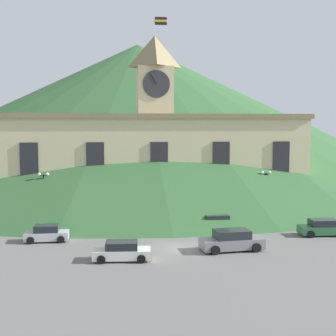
{
  "coord_description": "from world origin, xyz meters",
  "views": [
    {
      "loc": [
        -5.68,
        -38.94,
        10.58
      ],
      "look_at": [
        0.0,
        7.74,
        6.22
      ],
      "focal_mm": 50.0,
      "sensor_mm": 36.0,
      "label": 1
    }
  ],
  "objects_px": {
    "street_lamp_right": "(44,185)",
    "car_gray_pickup": "(232,241)",
    "pedestrian": "(59,218)",
    "car_white_taxi": "(122,251)",
    "car_silver_hatch": "(47,234)",
    "car_red_sedan": "(216,222)",
    "street_lamp_far_left": "(266,182)",
    "car_green_wagon": "(323,228)",
    "street_lamp_left": "(156,184)"
  },
  "relations": [
    {
      "from": "street_lamp_right",
      "to": "car_gray_pickup",
      "type": "relative_size",
      "value": 0.95
    },
    {
      "from": "car_gray_pickup",
      "to": "pedestrian",
      "type": "bearing_deg",
      "value": 139.15
    },
    {
      "from": "car_white_taxi",
      "to": "car_silver_hatch",
      "type": "relative_size",
      "value": 1.17
    },
    {
      "from": "car_red_sedan",
      "to": "car_white_taxi",
      "type": "height_order",
      "value": "car_white_taxi"
    },
    {
      "from": "pedestrian",
      "to": "car_silver_hatch",
      "type": "bearing_deg",
      "value": 95.62
    },
    {
      "from": "car_white_taxi",
      "to": "pedestrian",
      "type": "distance_m",
      "value": 14.01
    },
    {
      "from": "street_lamp_right",
      "to": "street_lamp_far_left",
      "type": "relative_size",
      "value": 1.03
    },
    {
      "from": "car_green_wagon",
      "to": "street_lamp_right",
      "type": "bearing_deg",
      "value": 158.72
    },
    {
      "from": "car_green_wagon",
      "to": "pedestrian",
      "type": "distance_m",
      "value": 26.37
    },
    {
      "from": "street_lamp_right",
      "to": "car_silver_hatch",
      "type": "relative_size",
      "value": 1.32
    },
    {
      "from": "street_lamp_right",
      "to": "car_green_wagon",
      "type": "height_order",
      "value": "street_lamp_right"
    },
    {
      "from": "street_lamp_far_left",
      "to": "car_gray_pickup",
      "type": "height_order",
      "value": "street_lamp_far_left"
    },
    {
      "from": "street_lamp_right",
      "to": "car_green_wagon",
      "type": "distance_m",
      "value": 30.44
    },
    {
      "from": "street_lamp_left",
      "to": "street_lamp_far_left",
      "type": "height_order",
      "value": "street_lamp_left"
    },
    {
      "from": "street_lamp_far_left",
      "to": "street_lamp_right",
      "type": "bearing_deg",
      "value": 180.0
    },
    {
      "from": "street_lamp_right",
      "to": "car_white_taxi",
      "type": "height_order",
      "value": "street_lamp_right"
    },
    {
      "from": "street_lamp_left",
      "to": "street_lamp_far_left",
      "type": "distance_m",
      "value": 13.33
    },
    {
      "from": "car_gray_pickup",
      "to": "pedestrian",
      "type": "relative_size",
      "value": 2.91
    },
    {
      "from": "car_silver_hatch",
      "to": "car_green_wagon",
      "type": "xyz_separation_m",
      "value": [
        26.05,
        -0.8,
        0.03
      ]
    },
    {
      "from": "street_lamp_left",
      "to": "car_white_taxi",
      "type": "distance_m",
      "value": 18.79
    },
    {
      "from": "street_lamp_left",
      "to": "car_green_wagon",
      "type": "height_order",
      "value": "street_lamp_left"
    },
    {
      "from": "car_red_sedan",
      "to": "car_green_wagon",
      "type": "bearing_deg",
      "value": 154.09
    },
    {
      "from": "car_gray_pickup",
      "to": "pedestrian",
      "type": "xyz_separation_m",
      "value": [
        -15.43,
        10.81,
        0.21
      ]
    },
    {
      "from": "car_white_taxi",
      "to": "pedestrian",
      "type": "xyz_separation_m",
      "value": [
        -6.13,
        12.59,
        0.33
      ]
    },
    {
      "from": "street_lamp_right",
      "to": "car_green_wagon",
      "type": "bearing_deg",
      "value": -23.35
    },
    {
      "from": "car_silver_hatch",
      "to": "pedestrian",
      "type": "bearing_deg",
      "value": -95.91
    },
    {
      "from": "street_lamp_left",
      "to": "street_lamp_far_left",
      "type": "xyz_separation_m",
      "value": [
        13.33,
        0.0,
        -0.06
      ]
    },
    {
      "from": "car_red_sedan",
      "to": "car_gray_pickup",
      "type": "bearing_deg",
      "value": 83.19
    },
    {
      "from": "car_red_sedan",
      "to": "car_silver_hatch",
      "type": "relative_size",
      "value": 1.14
    },
    {
      "from": "car_silver_hatch",
      "to": "pedestrian",
      "type": "relative_size",
      "value": 2.09
    },
    {
      "from": "street_lamp_left",
      "to": "car_gray_pickup",
      "type": "height_order",
      "value": "street_lamp_left"
    },
    {
      "from": "car_gray_pickup",
      "to": "car_white_taxi",
      "type": "height_order",
      "value": "car_gray_pickup"
    },
    {
      "from": "car_red_sedan",
      "to": "car_white_taxi",
      "type": "relative_size",
      "value": 0.97
    },
    {
      "from": "car_gray_pickup",
      "to": "car_green_wagon",
      "type": "relative_size",
      "value": 1.17
    },
    {
      "from": "car_gray_pickup",
      "to": "car_green_wagon",
      "type": "distance_m",
      "value": 10.96
    },
    {
      "from": "street_lamp_left",
      "to": "car_gray_pickup",
      "type": "relative_size",
      "value": 0.94
    },
    {
      "from": "street_lamp_far_left",
      "to": "car_silver_hatch",
      "type": "height_order",
      "value": "street_lamp_far_left"
    },
    {
      "from": "street_lamp_right",
      "to": "car_white_taxi",
      "type": "relative_size",
      "value": 1.12
    },
    {
      "from": "street_lamp_left",
      "to": "car_gray_pickup",
      "type": "distance_m",
      "value": 17.22
    },
    {
      "from": "car_green_wagon",
      "to": "street_lamp_left",
      "type": "bearing_deg",
      "value": 143.46
    },
    {
      "from": "car_red_sedan",
      "to": "car_silver_hatch",
      "type": "xyz_separation_m",
      "value": [
        -16.48,
        -3.22,
        0.02
      ]
    },
    {
      "from": "street_lamp_right",
      "to": "street_lamp_left",
      "type": "bearing_deg",
      "value": -0.0
    },
    {
      "from": "car_silver_hatch",
      "to": "car_green_wagon",
      "type": "bearing_deg",
      "value": 177.44
    },
    {
      "from": "street_lamp_right",
      "to": "pedestrian",
      "type": "bearing_deg",
      "value": -67.28
    },
    {
      "from": "car_white_taxi",
      "to": "car_gray_pickup",
      "type": "bearing_deg",
      "value": 14.61
    },
    {
      "from": "street_lamp_far_left",
      "to": "car_red_sedan",
      "type": "bearing_deg",
      "value": -134.62
    },
    {
      "from": "street_lamp_right",
      "to": "street_lamp_left",
      "type": "relative_size",
      "value": 1.01
    },
    {
      "from": "street_lamp_right",
      "to": "car_gray_pickup",
      "type": "bearing_deg",
      "value": -42.54
    },
    {
      "from": "street_lamp_left",
      "to": "car_white_taxi",
      "type": "height_order",
      "value": "street_lamp_left"
    },
    {
      "from": "car_green_wagon",
      "to": "car_gray_pickup",
      "type": "bearing_deg",
      "value": -155.21
    }
  ]
}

